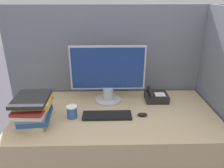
# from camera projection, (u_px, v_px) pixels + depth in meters

# --- Properties ---
(cubicle_panel_rear) EXTENTS (1.96, 0.04, 1.52)m
(cubicle_panel_rear) POSITION_uv_depth(u_px,v_px,m) (114.00, 87.00, 2.12)
(cubicle_panel_rear) COLOR slate
(cubicle_panel_rear) RESTS_ON ground_plane
(cubicle_panel_right) EXTENTS (0.04, 0.87, 1.52)m
(cubicle_panel_right) POSITION_uv_depth(u_px,v_px,m) (217.00, 107.00, 1.76)
(cubicle_panel_right) COLOR slate
(cubicle_panel_right) RESTS_ON ground_plane
(desk) EXTENTS (1.56, 0.81, 0.74)m
(desk) POSITION_uv_depth(u_px,v_px,m) (116.00, 150.00, 1.86)
(desk) COLOR tan
(desk) RESTS_ON ground_plane
(monitor) EXTENTS (0.62, 0.22, 0.49)m
(monitor) POSITION_uv_depth(u_px,v_px,m) (108.00, 76.00, 1.81)
(monitor) COLOR #B7B7BC
(monitor) RESTS_ON desk
(keyboard) EXTENTS (0.37, 0.12, 0.02)m
(keyboard) POSITION_uv_depth(u_px,v_px,m) (107.00, 115.00, 1.65)
(keyboard) COLOR black
(keyboard) RESTS_ON desk
(mouse) EXTENTS (0.08, 0.04, 0.03)m
(mouse) POSITION_uv_depth(u_px,v_px,m) (142.00, 115.00, 1.66)
(mouse) COLOR black
(mouse) RESTS_ON desk
(coffee_cup) EXTENTS (0.08, 0.08, 0.10)m
(coffee_cup) POSITION_uv_depth(u_px,v_px,m) (72.00, 112.00, 1.63)
(coffee_cup) COLOR #335999
(coffee_cup) RESTS_ON desk
(book_stack) EXTENTS (0.26, 0.31, 0.21)m
(book_stack) POSITION_uv_depth(u_px,v_px,m) (34.00, 110.00, 1.54)
(book_stack) COLOR #C6B78C
(book_stack) RESTS_ON desk
(desk_telephone) EXTENTS (0.19, 0.18, 0.10)m
(desk_telephone) POSITION_uv_depth(u_px,v_px,m) (156.00, 96.00, 1.90)
(desk_telephone) COLOR black
(desk_telephone) RESTS_ON desk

